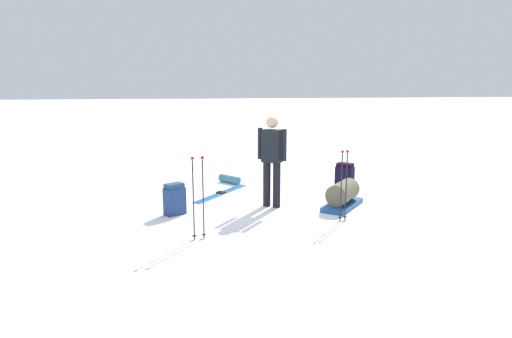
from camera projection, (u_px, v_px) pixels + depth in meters
The scene contains 9 objects.
ground_plane at pixel (256, 205), 8.92m from camera, with size 80.00×80.00×0.00m, color white.
skier_standing at pixel (272, 156), 8.64m from camera, with size 0.50×0.37×1.70m.
ski_pair_near at pixel (221, 193), 9.75m from camera, with size 1.15×1.51×0.05m.
backpack_large_dark at pixel (345, 176), 10.14m from camera, with size 0.43×0.41×0.57m.
backpack_bright at pixel (175, 199), 8.27m from camera, with size 0.41×0.38×0.56m.
ski_poles_planted_near at pixel (198, 194), 6.95m from camera, with size 0.21×0.11×1.27m.
ski_poles_planted_far at pixel (344, 182), 7.84m from camera, with size 0.16×0.10×1.21m.
gear_sled at pixel (343, 196), 8.73m from camera, with size 1.00×1.12×0.49m.
sleeping_mat_rolled at pixel (230, 179), 10.71m from camera, with size 0.18×0.18×0.55m, color teal.
Camera 1 is at (0.94, 8.56, 2.43)m, focal length 33.03 mm.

